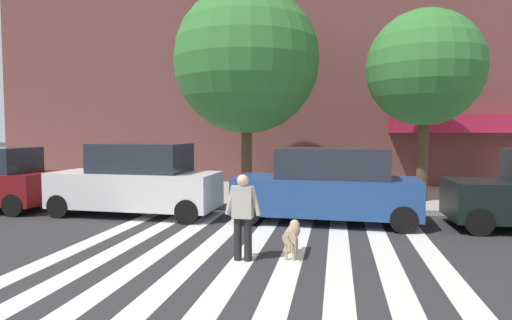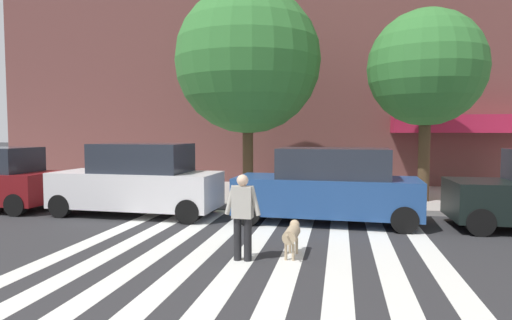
# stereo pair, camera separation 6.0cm
# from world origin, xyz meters

# --- Properties ---
(ground_plane) EXTENTS (160.00, 160.00, 0.00)m
(ground_plane) POSITION_xyz_m (0.00, 5.79, 0.00)
(ground_plane) COLOR #2B2B2D
(sidewalk_far) EXTENTS (80.00, 6.00, 0.15)m
(sidewalk_far) POSITION_xyz_m (0.00, 14.59, 0.07)
(sidewalk_far) COLOR #AEA8A3
(sidewalk_far) RESTS_ON ground_plane
(crosswalk_stripes) EXTENTS (7.65, 10.99, 0.01)m
(crosswalk_stripes) POSITION_xyz_m (0.74, 5.79, 0.00)
(crosswalk_stripes) COLOR silver
(crosswalk_stripes) RESTS_ON ground_plane
(parked_car_behind_first) EXTENTS (4.89, 2.03, 2.10)m
(parked_car_behind_first) POSITION_xyz_m (-3.25, 10.09, 1.00)
(parked_car_behind_first) COLOR silver
(parked_car_behind_first) RESTS_ON ground_plane
(parked_car_third_in_line) EXTENTS (4.90, 2.10, 2.00)m
(parked_car_third_in_line) POSITION_xyz_m (2.23, 10.09, 0.98)
(parked_car_third_in_line) COLOR navy
(parked_car_third_in_line) RESTS_ON ground_plane
(street_tree_nearest) EXTENTS (5.11, 5.11, 7.33)m
(street_tree_nearest) POSITION_xyz_m (-0.69, 13.48, 4.92)
(street_tree_nearest) COLOR #4C3823
(street_tree_nearest) RESTS_ON sidewalk_far
(street_tree_middle) EXTENTS (3.78, 3.78, 6.26)m
(street_tree_middle) POSITION_xyz_m (5.26, 13.49, 4.50)
(street_tree_middle) COLOR #4C3823
(street_tree_middle) RESTS_ON sidewalk_far
(pedestrian_dog_walker) EXTENTS (0.71, 0.25, 1.64)m
(pedestrian_dog_walker) POSITION_xyz_m (0.75, 6.28, 0.93)
(pedestrian_dog_walker) COLOR black
(pedestrian_dog_walker) RESTS_ON ground_plane
(dog_on_leash) EXTENTS (0.29, 1.10, 0.65)m
(dog_on_leash) POSITION_xyz_m (1.63, 6.75, 0.44)
(dog_on_leash) COLOR tan
(dog_on_leash) RESTS_ON ground_plane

